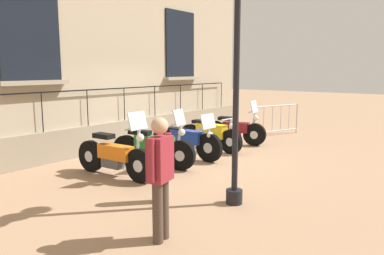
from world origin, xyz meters
TOP-DOWN VIEW (x-y plane):
  - ground_plane at (0.00, 0.00)m, footprint 60.00×60.00m
  - building_facade at (-2.38, -0.00)m, footprint 0.82×12.29m
  - motorcycle_orange at (0.18, -2.28)m, footprint 2.17×0.57m
  - motorcycle_green at (0.25, -1.18)m, footprint 2.15×0.66m
  - motorcycle_blue at (0.30, -0.02)m, footprint 2.22×0.62m
  - motorcycle_yellow at (0.26, 1.13)m, footprint 2.13×0.60m
  - motorcycle_maroon at (0.38, 2.29)m, footprint 1.92×0.75m
  - lamppost at (3.00, -2.14)m, footprint 0.35×1.05m
  - crowd_barrier at (0.72, 4.50)m, footprint 0.78×1.84m
  - bollard at (1.94, -2.84)m, footprint 0.22×0.22m
  - pedestrian_standing at (2.94, -3.93)m, footprint 0.29×0.52m

SIDE VIEW (x-z plane):
  - ground_plane at x=0.00m, z-range 0.00..0.00m
  - motorcycle_maroon at x=0.38m, z-range -0.25..1.10m
  - motorcycle_yellow at x=0.26m, z-range -0.04..0.91m
  - motorcycle_orange at x=0.18m, z-range -0.27..1.16m
  - motorcycle_blue at x=0.30m, z-range -0.14..1.04m
  - motorcycle_green at x=0.25m, z-range -0.24..1.14m
  - crowd_barrier at x=0.72m, z-range 0.04..1.09m
  - bollard at x=1.94m, z-range 0.00..1.14m
  - pedestrian_standing at x=2.94m, z-range 0.10..1.75m
  - lamppost at x=3.00m, z-range 1.06..5.00m
  - building_facade at x=-2.38m, z-range -0.12..7.71m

